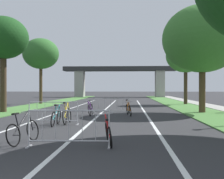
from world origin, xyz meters
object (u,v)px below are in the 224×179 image
at_px(crowd_barrier_nearest, 69,129).
at_px(bicycle_orange_2, 129,110).
at_px(bicycle_teal_1, 56,117).
at_px(tree_right_maple_mid, 202,39).
at_px(bicycle_red_0, 108,133).
at_px(bicycle_purple_5, 91,109).
at_px(tree_right_cypress_far, 186,56).
at_px(bicycle_black_3, 23,131).
at_px(crowd_barrier_third, 111,106).
at_px(crowd_barrier_second, 53,113).
at_px(tree_left_pine_near, 41,54).
at_px(bicycle_yellow_4, 67,115).
at_px(tree_left_oak_mid, 3,39).

relative_size(crowd_barrier_nearest, bicycle_orange_2, 1.33).
distance_m(crowd_barrier_nearest, bicycle_teal_1, 4.89).
xyz_separation_m(tree_right_maple_mid, bicycle_red_0, (-5.52, -11.31, -4.65)).
bearing_deg(bicycle_teal_1, bicycle_red_0, -58.74).
bearing_deg(bicycle_purple_5, tree_right_cypress_far, -121.70).
relative_size(tree_right_cypress_far, bicycle_black_3, 4.02).
xyz_separation_m(tree_right_maple_mid, bicycle_teal_1, (-8.16, -7.07, -4.61)).
xyz_separation_m(crowd_barrier_third, bicycle_purple_5, (-1.22, -0.42, -0.14)).
xyz_separation_m(crowd_barrier_nearest, crowd_barrier_second, (-1.79, 5.00, 0.00)).
xyz_separation_m(tree_left_pine_near, bicycle_orange_2, (9.33, -12.45, -4.95)).
height_order(crowd_barrier_third, bicycle_teal_1, crowd_barrier_third).
distance_m(tree_right_maple_mid, bicycle_orange_2, 7.11).
bearing_deg(bicycle_yellow_4, bicycle_purple_5, 82.37).
distance_m(crowd_barrier_third, bicycle_red_0, 9.63).
bearing_deg(tree_right_cypress_far, crowd_barrier_second, -118.67).
xyz_separation_m(crowd_barrier_nearest, bicycle_teal_1, (-1.56, 4.63, -0.14)).
distance_m(tree_left_pine_near, bicycle_orange_2, 16.33).
height_order(crowd_barrier_third, bicycle_black_3, crowd_barrier_third).
bearing_deg(crowd_barrier_third, tree_left_oak_mid, 170.92).
height_order(crowd_barrier_third, bicycle_purple_5, crowd_barrier_third).
relative_size(tree_left_oak_mid, bicycle_teal_1, 3.85).
bearing_deg(tree_right_maple_mid, crowd_barrier_second, -141.40).
height_order(bicycle_black_3, bicycle_purple_5, bicycle_black_3).
xyz_separation_m(crowd_barrier_third, bicycle_red_0, (0.54, -9.61, -0.18)).
relative_size(tree_right_cypress_far, bicycle_purple_5, 3.96).
xyz_separation_m(tree_left_pine_near, bicycle_black_3, (6.21, -21.55, -4.94)).
bearing_deg(crowd_barrier_third, tree_right_cypress_far, 59.89).
xyz_separation_m(crowd_barrier_nearest, crowd_barrier_third, (0.55, 10.01, 0.00)).
bearing_deg(tree_left_pine_near, bicycle_red_0, -67.91).
distance_m(tree_left_pine_near, bicycle_teal_1, 19.06).
bearing_deg(bicycle_orange_2, tree_right_maple_mid, -165.52).
bearing_deg(crowd_barrier_second, tree_left_pine_near, 109.11).
relative_size(tree_left_pine_near, bicycle_yellow_4, 3.96).
distance_m(crowd_barrier_second, bicycle_teal_1, 0.46).
distance_m(tree_left_oak_mid, crowd_barrier_third, 8.82).
xyz_separation_m(tree_right_cypress_far, bicycle_yellow_4, (-8.73, -16.60, -4.60)).
bearing_deg(tree_left_oak_mid, crowd_barrier_third, -9.08).
bearing_deg(tree_left_pine_near, bicycle_black_3, -73.93).
relative_size(tree_right_maple_mid, tree_right_cypress_far, 1.08).
bearing_deg(crowd_barrier_second, bicycle_teal_1, -57.72).
distance_m(tree_left_pine_near, bicycle_purple_5, 15.08).
bearing_deg(tree_left_oak_mid, bicycle_red_0, -53.47).
bearing_deg(tree_right_cypress_far, bicycle_orange_2, -115.16).
relative_size(tree_right_cypress_far, crowd_barrier_second, 2.89).
bearing_deg(tree_left_pine_near, bicycle_teal_1, -70.58).
bearing_deg(crowd_barrier_nearest, bicycle_orange_2, 80.18).
relative_size(tree_right_cypress_far, bicycle_red_0, 4.29).
height_order(tree_left_pine_near, bicycle_teal_1, tree_left_pine_near).
distance_m(crowd_barrier_second, bicycle_orange_2, 5.70).
distance_m(bicycle_orange_2, bicycle_purple_5, 2.33).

